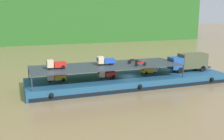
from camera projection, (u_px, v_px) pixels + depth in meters
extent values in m
plane|color=olive|center=(129.00, 85.00, 44.46)|extent=(400.00, 400.00, 0.00)
cube|color=navy|center=(129.00, 80.00, 44.30)|extent=(32.48, 8.31, 1.50)
cube|color=black|center=(140.00, 90.00, 40.54)|extent=(31.83, 0.06, 0.50)
sphere|color=black|center=(51.00, 95.00, 35.98)|extent=(0.64, 0.64, 0.64)
sphere|color=black|center=(140.00, 87.00, 40.28)|extent=(0.64, 0.64, 0.64)
sphere|color=black|center=(212.00, 79.00, 44.58)|extent=(0.64, 0.64, 0.64)
cube|color=#1E4C99|center=(175.00, 63.00, 46.62)|extent=(2.06, 2.24, 2.00)
cube|color=#192833|center=(170.00, 61.00, 46.23)|extent=(0.12, 1.84, 0.60)
cube|color=#474C33|center=(193.00, 61.00, 47.60)|extent=(4.87, 2.44, 2.50)
cube|color=black|center=(192.00, 68.00, 47.87)|extent=(6.84, 1.58, 0.20)
cylinder|color=black|center=(174.00, 68.00, 47.91)|extent=(1.01, 0.31, 1.00)
cylinder|color=black|center=(180.00, 70.00, 46.03)|extent=(1.01, 0.31, 1.00)
cylinder|color=black|center=(196.00, 67.00, 49.25)|extent=(1.01, 0.31, 1.00)
cylinder|color=black|center=(203.00, 69.00, 47.38)|extent=(1.01, 0.31, 1.00)
cylinder|color=#2D333D|center=(160.00, 63.00, 49.88)|extent=(0.16, 0.16, 2.00)
cylinder|color=#2D333D|center=(183.00, 71.00, 43.12)|extent=(0.16, 0.16, 2.00)
cylinder|color=#2D333D|center=(29.00, 72.00, 42.24)|extent=(0.16, 0.16, 2.00)
cylinder|color=#2D333D|center=(32.00, 84.00, 35.47)|extent=(0.16, 0.16, 2.00)
cube|color=#2D333D|center=(107.00, 66.00, 42.48)|extent=(23.28, 7.51, 0.10)
cube|color=gold|center=(60.00, 77.00, 40.83)|extent=(1.71, 1.21, 0.70)
cube|color=beige|center=(50.00, 76.00, 40.34)|extent=(0.91, 1.01, 1.10)
cube|color=#19232D|center=(47.00, 76.00, 40.16)|extent=(0.05, 0.85, 0.38)
cylinder|color=black|center=(50.00, 80.00, 40.40)|extent=(0.56, 0.14, 0.56)
cylinder|color=black|center=(62.00, 78.00, 41.52)|extent=(0.56, 0.14, 0.56)
cylinder|color=black|center=(63.00, 80.00, 40.55)|extent=(0.56, 0.14, 0.56)
cube|color=red|center=(110.00, 74.00, 42.83)|extent=(1.73, 1.24, 0.70)
cube|color=beige|center=(101.00, 73.00, 42.35)|extent=(0.92, 1.02, 1.10)
cube|color=#19232D|center=(99.00, 73.00, 42.18)|extent=(0.06, 0.85, 0.38)
cylinder|color=black|center=(101.00, 77.00, 42.42)|extent=(0.56, 0.15, 0.56)
cylinder|color=black|center=(111.00, 75.00, 43.52)|extent=(0.56, 0.15, 0.56)
cylinder|color=black|center=(113.00, 77.00, 42.53)|extent=(0.56, 0.15, 0.56)
cube|color=gold|center=(147.00, 70.00, 45.63)|extent=(1.76, 1.29, 0.70)
cube|color=#C6B793|center=(154.00, 68.00, 46.12)|extent=(0.95, 1.04, 1.10)
cube|color=#19232D|center=(156.00, 67.00, 46.27)|extent=(0.08, 0.85, 0.38)
cylinder|color=black|center=(155.00, 71.00, 46.29)|extent=(0.57, 0.17, 0.56)
cylinder|color=black|center=(146.00, 73.00, 45.08)|extent=(0.57, 0.17, 0.56)
cylinder|color=black|center=(143.00, 72.00, 46.03)|extent=(0.57, 0.17, 0.56)
cube|color=red|center=(60.00, 64.00, 39.98)|extent=(1.73, 1.24, 0.70)
cube|color=#C6B793|center=(50.00, 64.00, 39.45)|extent=(0.92, 1.02, 1.10)
cube|color=#19232D|center=(47.00, 63.00, 39.26)|extent=(0.06, 0.85, 0.38)
cylinder|color=black|center=(49.00, 67.00, 39.51)|extent=(0.56, 0.15, 0.56)
cylinder|color=black|center=(62.00, 66.00, 40.68)|extent=(0.56, 0.15, 0.56)
cylinder|color=black|center=(63.00, 67.00, 39.71)|extent=(0.56, 0.15, 0.56)
cube|color=#1E47B7|center=(109.00, 61.00, 42.99)|extent=(1.73, 1.24, 0.70)
cube|color=beige|center=(100.00, 60.00, 42.45)|extent=(0.93, 1.02, 1.10)
cube|color=#19232D|center=(97.00, 59.00, 42.26)|extent=(0.06, 0.85, 0.38)
cylinder|color=black|center=(99.00, 64.00, 42.51)|extent=(0.56, 0.15, 0.56)
cylinder|color=black|center=(110.00, 62.00, 43.69)|extent=(0.56, 0.15, 0.56)
cylinder|color=black|center=(112.00, 63.00, 42.72)|extent=(0.56, 0.15, 0.56)
cylinder|color=black|center=(144.00, 64.00, 42.09)|extent=(0.60, 0.13, 0.60)
cylinder|color=black|center=(137.00, 64.00, 41.73)|extent=(0.60, 0.13, 0.60)
cube|color=#B21919|center=(141.00, 63.00, 41.86)|extent=(1.11, 0.26, 0.28)
cube|color=black|center=(139.00, 62.00, 41.76)|extent=(0.61, 0.23, 0.12)
cylinder|color=#B2B2B7|center=(144.00, 60.00, 41.95)|extent=(0.07, 0.55, 0.04)
cylinder|color=black|center=(137.00, 62.00, 44.12)|extent=(0.60, 0.10, 0.60)
cylinder|color=black|center=(129.00, 62.00, 43.68)|extent=(0.60, 0.10, 0.60)
cube|color=black|center=(133.00, 60.00, 43.86)|extent=(1.10, 0.21, 0.28)
cube|color=black|center=(132.00, 59.00, 43.74)|extent=(0.60, 0.20, 0.12)
cylinder|color=#B2B2B7|center=(136.00, 58.00, 43.97)|extent=(0.04, 0.55, 0.04)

